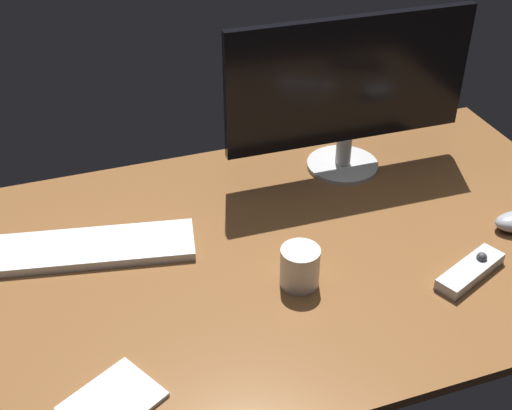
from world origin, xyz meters
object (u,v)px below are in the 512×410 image
object	(u,v)px
media_remote	(471,271)
coffee_mug	(300,267)
notepad	(112,402)
keyboard	(91,248)
monitor	(349,89)

from	to	relation	value
media_remote	coffee_mug	distance (cm)	33.38
media_remote	notepad	bearing A→B (deg)	163.21
media_remote	keyboard	bearing A→B (deg)	132.13
keyboard	media_remote	bearing A→B (deg)	-13.84
coffee_mug	media_remote	bearing A→B (deg)	-15.33
monitor	notepad	xyz separation A→B (cm)	(-64.06, -52.43, -20.12)
keyboard	coffee_mug	xyz separation A→B (cm)	(36.17, -22.56, 3.12)
keyboard	media_remote	xyz separation A→B (cm)	(68.25, -31.35, 0.33)
keyboard	media_remote	world-z (taller)	media_remote
keyboard	notepad	xyz separation A→B (cm)	(-2.15, -39.26, -0.54)
media_remote	coffee_mug	bearing A→B (deg)	141.47
keyboard	media_remote	size ratio (longest dim) A/B	2.41
media_remote	coffee_mug	world-z (taller)	coffee_mug
monitor	coffee_mug	distance (cm)	47.02
monitor	coffee_mug	size ratio (longest dim) A/B	7.16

